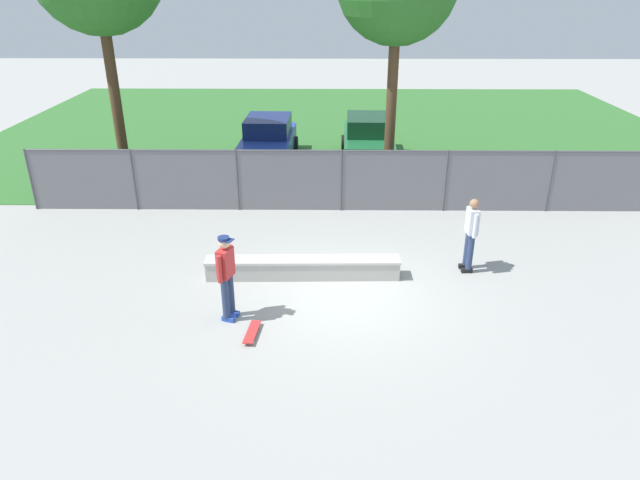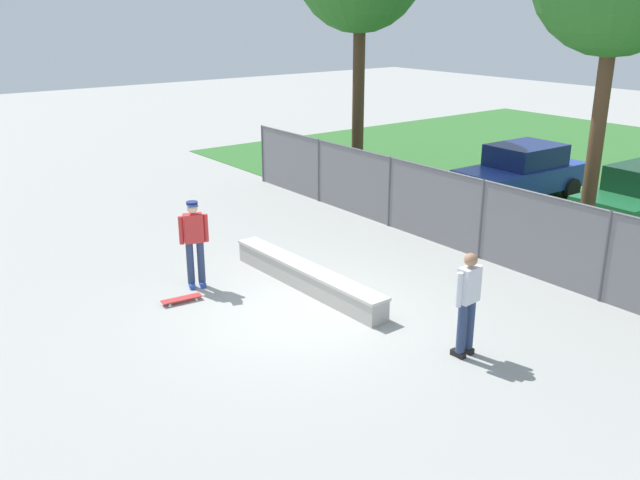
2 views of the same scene
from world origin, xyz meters
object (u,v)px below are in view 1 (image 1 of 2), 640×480
at_px(skateboarder, 226,274).
at_px(skateboard, 252,332).
at_px(bystander, 471,232).
at_px(concrete_ledge, 303,268).
at_px(car_blue, 268,140).
at_px(car_green, 368,138).

bearing_deg(skateboarder, skateboard, -49.04).
relative_size(skateboard, bystander, 0.45).
bearing_deg(bystander, concrete_ledge, -174.14).
height_order(skateboard, car_blue, car_blue).
relative_size(car_green, bystander, 2.34).
bearing_deg(car_green, skateboard, -104.33).
bearing_deg(bystander, skateboard, -149.94).
xyz_separation_m(skateboarder, car_green, (3.56, 11.22, -0.19)).
relative_size(car_blue, bystander, 2.34).
height_order(car_blue, car_green, same).
xyz_separation_m(concrete_ledge, skateboard, (-0.91, -2.39, -0.17)).
height_order(skateboarder, bystander, skateboarder).
bearing_deg(skateboard, car_green, 75.67).
bearing_deg(car_blue, bystander, -57.76).
distance_m(car_blue, bystander, 10.45).
bearing_deg(bystander, skateboarder, -157.94).
bearing_deg(car_blue, concrete_ledge, -79.83).
distance_m(concrete_ledge, skateboard, 2.56).
distance_m(skateboarder, car_blue, 11.01).
bearing_deg(car_blue, skateboard, -86.33).
bearing_deg(car_green, skateboarder, -107.61).
xyz_separation_m(car_green, bystander, (1.80, -9.05, 0.17)).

